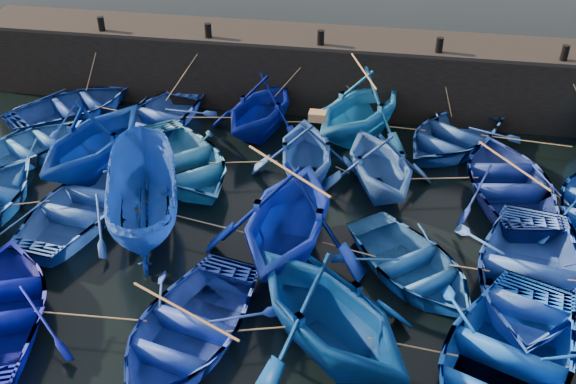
# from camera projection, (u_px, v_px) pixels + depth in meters

# --- Properties ---
(ground) EXTENTS (120.00, 120.00, 0.00)m
(ground) POSITION_uv_depth(u_px,v_px,m) (265.00, 287.00, 15.70)
(ground) COLOR black
(ground) RESTS_ON ground
(quay_wall) EXTENTS (26.00, 2.50, 2.50)m
(quay_wall) POSITION_uv_depth(u_px,v_px,m) (323.00, 71.00, 23.60)
(quay_wall) COLOR black
(quay_wall) RESTS_ON ground
(quay_top) EXTENTS (26.00, 2.50, 0.12)m
(quay_top) POSITION_uv_depth(u_px,v_px,m) (324.00, 37.00, 22.88)
(quay_top) COLOR black
(quay_top) RESTS_ON quay_wall
(bollard_0) EXTENTS (0.24, 0.24, 0.50)m
(bollard_0) POSITION_uv_depth(u_px,v_px,m) (101.00, 24.00, 23.14)
(bollard_0) COLOR black
(bollard_0) RESTS_ON quay_top
(bollard_1) EXTENTS (0.24, 0.24, 0.50)m
(bollard_1) POSITION_uv_depth(u_px,v_px,m) (208.00, 31.00, 22.55)
(bollard_1) COLOR black
(bollard_1) RESTS_ON quay_top
(bollard_2) EXTENTS (0.24, 0.24, 0.50)m
(bollard_2) POSITION_uv_depth(u_px,v_px,m) (321.00, 38.00, 21.97)
(bollard_2) COLOR black
(bollard_2) RESTS_ON quay_top
(bollard_3) EXTENTS (0.24, 0.24, 0.50)m
(bollard_3) POSITION_uv_depth(u_px,v_px,m) (439.00, 45.00, 21.38)
(bollard_3) COLOR black
(bollard_3) RESTS_ON quay_top
(bollard_4) EXTENTS (0.24, 0.24, 0.50)m
(bollard_4) POSITION_uv_depth(u_px,v_px,m) (565.00, 53.00, 20.80)
(bollard_4) COLOR black
(bollard_4) RESTS_ON quay_top
(boat_0) EXTENTS (5.53, 5.68, 0.96)m
(boat_0) POSITION_uv_depth(u_px,v_px,m) (72.00, 106.00, 22.94)
(boat_0) COLOR navy
(boat_0) RESTS_ON ground
(boat_1) EXTENTS (4.30, 5.22, 0.94)m
(boat_1) POSITION_uv_depth(u_px,v_px,m) (155.00, 117.00, 22.24)
(boat_1) COLOR #2145A4
(boat_1) RESTS_ON ground
(boat_2) EXTENTS (4.43, 4.82, 2.13)m
(boat_2) POSITION_uv_depth(u_px,v_px,m) (260.00, 106.00, 21.63)
(boat_2) COLOR #000C71
(boat_2) RESTS_ON ground
(boat_3) EXTENTS (5.76, 6.03, 2.47)m
(boat_3) POSITION_uv_depth(u_px,v_px,m) (361.00, 106.00, 21.27)
(boat_3) COLOR #1C6DB4
(boat_3) RESTS_ON ground
(boat_4) EXTENTS (5.49, 5.91, 1.00)m
(boat_4) POSITION_uv_depth(u_px,v_px,m) (453.00, 134.00, 21.16)
(boat_4) COLOR navy
(boat_4) RESTS_ON ground
(boat_6) EXTENTS (4.61, 5.05, 0.86)m
(boat_6) POSITION_uv_depth(u_px,v_px,m) (29.00, 146.00, 20.66)
(boat_6) COLOR blue
(boat_6) RESTS_ON ground
(boat_7) EXTENTS (5.07, 5.57, 2.52)m
(boat_7) POSITION_uv_depth(u_px,v_px,m) (94.00, 137.00, 19.41)
(boat_7) COLOR navy
(boat_7) RESTS_ON ground
(boat_8) EXTENTS (6.11, 6.28, 1.06)m
(boat_8) POSITION_uv_depth(u_px,v_px,m) (181.00, 161.00, 19.67)
(boat_8) COLOR #266FB3
(boat_8) RESTS_ON ground
(boat_9) EXTENTS (4.05, 4.49, 2.07)m
(boat_9) POSITION_uv_depth(u_px,v_px,m) (307.00, 150.00, 19.21)
(boat_9) COLOR #2350A0
(boat_9) RESTS_ON ground
(boat_10) EXTENTS (4.69, 4.98, 2.09)m
(boat_10) POSITION_uv_depth(u_px,v_px,m) (381.00, 162.00, 18.64)
(boat_10) COLOR #2D5BB3
(boat_10) RESTS_ON ground
(boat_11) EXTENTS (4.37, 5.56, 1.05)m
(boat_11) POSITION_uv_depth(u_px,v_px,m) (509.00, 181.00, 18.72)
(boat_11) COLOR navy
(boat_11) RESTS_ON ground
(boat_14) EXTENTS (3.82, 4.97, 0.96)m
(boat_14) POSITION_uv_depth(u_px,v_px,m) (80.00, 206.00, 17.75)
(boat_14) COLOR #2952AB
(boat_14) RESTS_ON ground
(boat_15) EXTENTS (3.52, 5.42, 1.96)m
(boat_15) POSITION_uv_depth(u_px,v_px,m) (142.00, 199.00, 17.14)
(boat_15) COLOR #113D99
(boat_15) RESTS_ON ground
(boat_16) EXTENTS (4.59, 5.21, 2.58)m
(boat_16) POSITION_uv_depth(u_px,v_px,m) (288.00, 215.00, 16.00)
(boat_16) COLOR #0922A5
(boat_16) RESTS_ON ground
(boat_17) EXTENTS (4.95, 5.12, 0.87)m
(boat_17) POSITION_uv_depth(u_px,v_px,m) (412.00, 265.00, 15.74)
(boat_17) COLOR #164D8D
(boat_17) RESTS_ON ground
(boat_18) EXTENTS (4.69, 5.95, 1.12)m
(boat_18) POSITION_uv_depth(u_px,v_px,m) (529.00, 275.00, 15.22)
(boat_18) COLOR blue
(boat_18) RESTS_ON ground
(boat_22) EXTENTS (4.32, 5.35, 0.98)m
(boat_22) POSITION_uv_depth(u_px,v_px,m) (186.00, 328.00, 13.88)
(boat_22) COLOR #1A35A3
(boat_22) RESTS_ON ground
(boat_23) EXTENTS (6.18, 6.15, 2.47)m
(boat_23) POSITION_uv_depth(u_px,v_px,m) (328.00, 309.00, 13.32)
(boat_23) COLOR navy
(boat_23) RESTS_ON ground
(boat_24) EXTENTS (5.64, 6.50, 1.13)m
(boat_24) POSITION_uv_depth(u_px,v_px,m) (503.00, 361.00, 13.01)
(boat_24) COLOR #083EB8
(boat_24) RESTS_ON ground
(wooden_crate) EXTENTS (0.49, 0.38, 0.26)m
(wooden_crate) POSITION_uv_depth(u_px,v_px,m) (317.00, 116.00, 18.52)
(wooden_crate) COLOR #996D42
(wooden_crate) RESTS_ON boat_9
(mooring_ropes) EXTENTS (18.00, 11.82, 2.10)m
(mooring_ropes) POSITION_uv_depth(u_px,v_px,m) (307.00, 157.00, 19.21)
(mooring_ropes) COLOR tan
(mooring_ropes) RESTS_ON ground
(loose_oars) EXTENTS (9.78, 12.12, 1.66)m
(loose_oars) POSITION_uv_depth(u_px,v_px,m) (351.00, 167.00, 16.96)
(loose_oars) COLOR #99724C
(loose_oars) RESTS_ON ground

